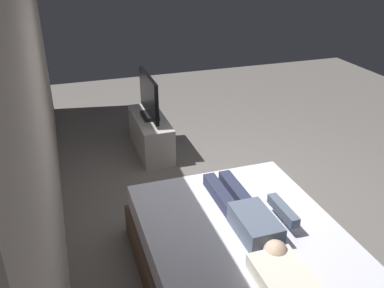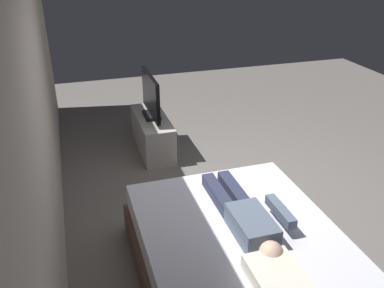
# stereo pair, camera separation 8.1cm
# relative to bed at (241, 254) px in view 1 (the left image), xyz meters

# --- Properties ---
(ground_plane) EXTENTS (10.00, 10.00, 0.00)m
(ground_plane) POSITION_rel_bed_xyz_m (1.09, -0.41, -0.26)
(ground_plane) COLOR slate
(back_wall) EXTENTS (6.40, 0.10, 2.80)m
(back_wall) POSITION_rel_bed_xyz_m (1.49, 1.46, 1.14)
(back_wall) COLOR beige
(back_wall) RESTS_ON ground
(bed) EXTENTS (1.94, 1.64, 0.54)m
(bed) POSITION_rel_bed_xyz_m (0.00, 0.00, 0.00)
(bed) COLOR brown
(bed) RESTS_ON ground
(pillow) EXTENTS (0.48, 0.34, 0.12)m
(pillow) POSITION_rel_bed_xyz_m (-0.65, 0.00, 0.34)
(pillow) COLOR silver
(pillow) RESTS_ON bed
(person) EXTENTS (1.26, 0.46, 0.18)m
(person) POSITION_rel_bed_xyz_m (0.03, -0.07, 0.36)
(person) COLOR slate
(person) RESTS_ON bed
(remote) EXTENTS (0.15, 0.04, 0.02)m
(remote) POSITION_rel_bed_xyz_m (0.18, -0.48, 0.29)
(remote) COLOR black
(remote) RESTS_ON bed
(tv_stand) EXTENTS (1.10, 0.40, 0.50)m
(tv_stand) POSITION_rel_bed_xyz_m (2.62, 0.16, -0.01)
(tv_stand) COLOR #B7B2AD
(tv_stand) RESTS_ON ground
(tv) EXTENTS (0.88, 0.20, 0.59)m
(tv) POSITION_rel_bed_xyz_m (2.62, 0.16, 0.52)
(tv) COLOR black
(tv) RESTS_ON tv_stand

